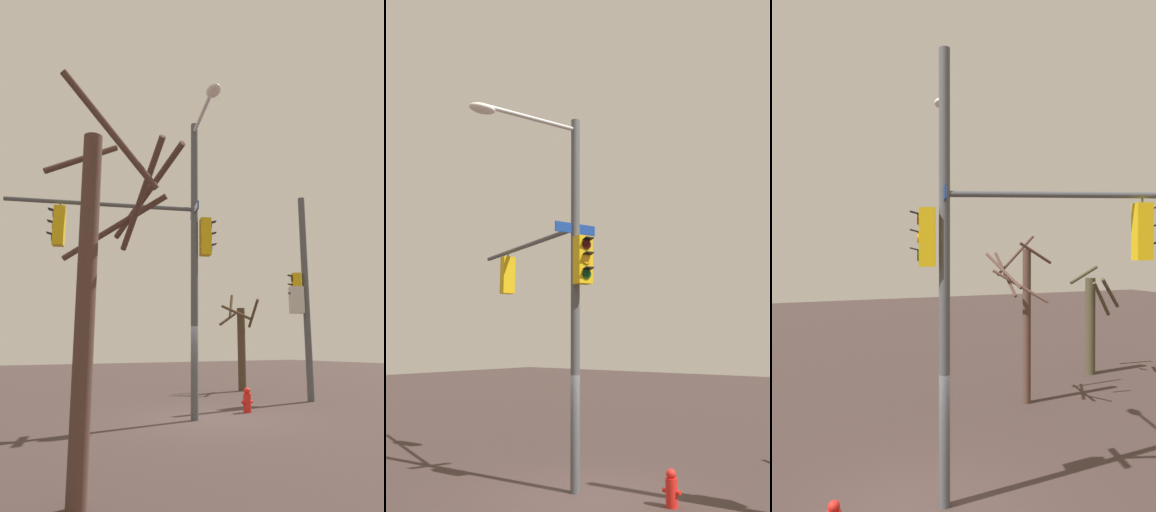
{
  "view_description": "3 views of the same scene",
  "coord_description": "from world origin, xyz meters",
  "views": [
    {
      "loc": [
        -6.85,
        -10.82,
        1.95
      ],
      "look_at": [
        -0.5,
        -0.08,
        4.48
      ],
      "focal_mm": 31.36,
      "sensor_mm": 36.0,
      "label": 1
    },
    {
      "loc": [
        6.83,
        -9.01,
        3.23
      ],
      "look_at": [
        -0.1,
        -0.23,
        5.17
      ],
      "focal_mm": 34.99,
      "sensor_mm": 36.0,
      "label": 2
    },
    {
      "loc": [
        3.0,
        8.86,
        4.85
      ],
      "look_at": [
        -0.86,
        -0.21,
        4.73
      ],
      "focal_mm": 35.43,
      "sensor_mm": 36.0,
      "label": 3
    }
  ],
  "objects": [
    {
      "name": "bare_tree_behind_pole",
      "position": [
        -4.97,
        -5.01,
        2.78
      ],
      "size": [
        1.91,
        2.06,
        5.33
      ],
      "color": "#50362E",
      "rests_on": "ground"
    },
    {
      "name": "bare_tree_across_street",
      "position": [
        5.6,
        5.84,
        2.12
      ],
      "size": [
        1.83,
        1.8,
        4.35
      ],
      "color": "#4C3A27",
      "rests_on": "ground"
    },
    {
      "name": "secondary_pole_assembly",
      "position": [
        5.27,
        1.51,
        3.84
      ],
      "size": [
        0.77,
        0.57,
        7.67
      ],
      "rotation": [
        0.0,
        0.0,
        2.69
      ],
      "color": "#4C4F54",
      "rests_on": "ground"
    },
    {
      "name": "main_signal_pole_assembly",
      "position": [
        -1.19,
        0.12,
        5.09
      ],
      "size": [
        5.66,
        4.44,
        8.62
      ],
      "rotation": [
        0.0,
        0.0,
        2.8
      ],
      "color": "#4C4F54",
      "rests_on": "ground"
    },
    {
      "name": "ground_plane",
      "position": [
        0.0,
        0.0,
        0.0
      ],
      "size": [
        80.0,
        80.0,
        0.0
      ],
      "primitive_type": "plane",
      "color": "#3D2E2B"
    },
    {
      "name": "fire_hydrant",
      "position": [
        1.75,
        0.44,
        0.34
      ],
      "size": [
        0.38,
        0.24,
        0.73
      ],
      "color": "red",
      "rests_on": "ground"
    }
  ]
}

